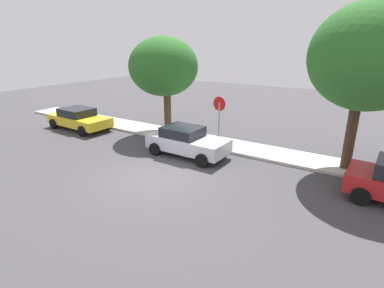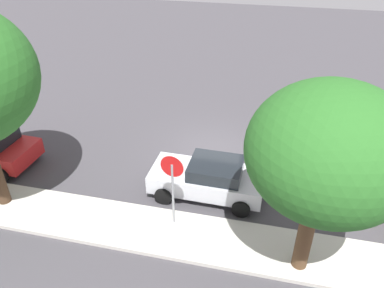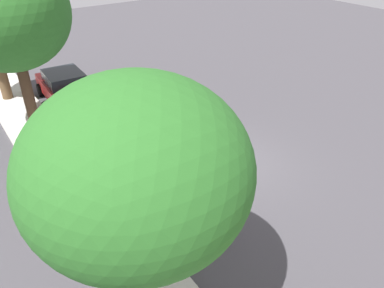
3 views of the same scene
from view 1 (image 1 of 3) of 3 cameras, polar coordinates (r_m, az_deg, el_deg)
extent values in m
plane|color=#423F44|center=(12.81, -6.91, -6.25)|extent=(60.00, 60.00, 0.00)
cube|color=beige|center=(16.81, 4.37, 0.25)|extent=(32.00, 2.02, 0.14)
cylinder|color=gray|center=(15.88, 5.13, 3.52)|extent=(0.08, 0.08, 2.48)
cylinder|color=white|center=(15.61, 5.26, 7.64)|extent=(0.79, 0.10, 0.80)
cylinder|color=red|center=(15.61, 5.26, 7.64)|extent=(0.74, 0.11, 0.74)
cube|color=silver|center=(14.89, -0.80, 0.13)|extent=(4.10, 1.84, 0.66)
cube|color=black|center=(14.89, -1.80, 2.41)|extent=(1.88, 1.59, 0.47)
cylinder|color=black|center=(15.02, 5.48, -1.05)|extent=(0.64, 0.23, 0.64)
cylinder|color=black|center=(13.59, 1.90, -3.15)|extent=(0.64, 0.23, 0.64)
cylinder|color=black|center=(16.44, -3.02, 0.76)|extent=(0.64, 0.23, 0.64)
cylinder|color=black|center=(15.13, -7.02, -0.96)|extent=(0.64, 0.23, 0.64)
cylinder|color=black|center=(13.78, 30.42, -5.55)|extent=(0.65, 0.25, 0.64)
cylinder|color=black|center=(12.07, 29.45, -8.67)|extent=(0.65, 0.25, 0.64)
cube|color=yellow|center=(20.93, -20.65, 4.27)|extent=(4.56, 2.02, 0.57)
cube|color=black|center=(20.96, -21.10, 5.72)|extent=(2.11, 1.71, 0.48)
cylinder|color=black|center=(20.33, -15.95, 3.57)|extent=(0.65, 0.24, 0.64)
cylinder|color=black|center=(19.26, -20.17, 2.31)|extent=(0.65, 0.24, 0.64)
cylinder|color=black|center=(22.73, -20.90, 4.60)|extent=(0.65, 0.24, 0.64)
cylinder|color=black|center=(21.78, -24.87, 3.52)|extent=(0.65, 0.24, 0.64)
cylinder|color=#422D1E|center=(14.46, 28.01, 1.81)|extent=(0.43, 0.43, 3.43)
ellipsoid|color=#286623|center=(14.07, 30.82, 14.13)|extent=(4.71, 4.71, 4.29)
cylinder|color=#513823|center=(18.69, -4.66, 5.97)|extent=(0.44, 0.44, 2.55)
ellipsoid|color=#286623|center=(18.27, -5.46, 14.48)|extent=(4.09, 4.09, 3.45)
camera|label=2|loc=(24.67, 10.27, 26.83)|focal=35.00mm
camera|label=3|loc=(23.26, -12.31, 24.32)|focal=35.00mm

